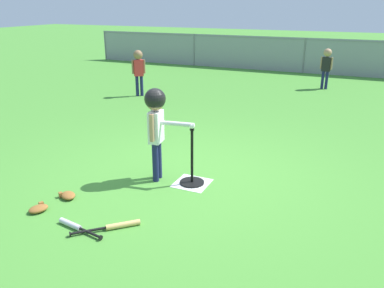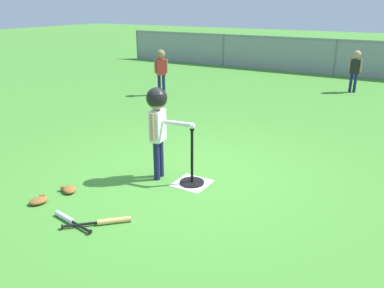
{
  "view_description": "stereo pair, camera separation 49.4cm",
  "coord_description": "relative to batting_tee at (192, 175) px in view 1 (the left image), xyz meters",
  "views": [
    {
      "loc": [
        2.01,
        -4.49,
        2.24
      ],
      "look_at": [
        0.1,
        -0.25,
        0.55
      ],
      "focal_mm": 36.52,
      "sensor_mm": 36.0,
      "label": 1
    },
    {
      "loc": [
        2.45,
        -4.26,
        2.24
      ],
      "look_at": [
        0.1,
        -0.25,
        0.55
      ],
      "focal_mm": 36.52,
      "sensor_mm": 36.0,
      "label": 2
    }
  ],
  "objects": [
    {
      "name": "fielder_deep_right",
      "position": [
        -3.3,
        4.11,
        0.61
      ],
      "size": [
        0.28,
        0.25,
        1.14
      ],
      "color": "#191E4C",
      "rests_on": "ground_plane"
    },
    {
      "name": "glove_near_bats",
      "position": [
        -1.21,
        -0.99,
        -0.09
      ],
      "size": [
        0.27,
        0.25,
        0.07
      ],
      "color": "brown",
      "rests_on": "ground_plane"
    },
    {
      "name": "baseball_on_tee",
      "position": [
        -0.0,
        0.0,
        0.66
      ],
      "size": [
        0.07,
        0.07,
        0.07
      ],
      "primitive_type": "sphere",
      "color": "white",
      "rests_on": "batting_tee"
    },
    {
      "name": "glove_by_plate",
      "position": [
        -1.29,
        -1.38,
        -0.09
      ],
      "size": [
        0.23,
        0.26,
        0.07
      ],
      "color": "brown",
      "rests_on": "ground_plane"
    },
    {
      "name": "fielder_deep_left",
      "position": [
        0.86,
        6.91,
        0.57
      ],
      "size": [
        0.32,
        0.21,
        1.09
      ],
      "color": "#191E4C",
      "rests_on": "ground_plane"
    },
    {
      "name": "spare_bat_silver",
      "position": [
        -0.68,
        -1.5,
        -0.1
      ],
      "size": [
        0.61,
        0.15,
        0.06
      ],
      "color": "silver",
      "rests_on": "ground_plane"
    },
    {
      "name": "outfield_fence",
      "position": [
        -0.1,
        9.31,
        0.49
      ],
      "size": [
        16.06,
        0.06,
        1.15
      ],
      "color": "slate",
      "rests_on": "ground_plane"
    },
    {
      "name": "spare_bat_wood",
      "position": [
        -0.28,
        -1.32,
        -0.1
      ],
      "size": [
        0.57,
        0.54,
        0.06
      ],
      "color": "#DBB266",
      "rests_on": "ground_plane"
    },
    {
      "name": "batter_child",
      "position": [
        -0.47,
        -0.07,
        0.76
      ],
      "size": [
        0.64,
        0.35,
        1.24
      ],
      "color": "#191E4C",
      "rests_on": "ground_plane"
    },
    {
      "name": "home_plate",
      "position": [
        -0.0,
        0.0,
        -0.12
      ],
      "size": [
        0.44,
        0.44,
        0.01
      ],
      "primitive_type": "cube",
      "color": "white",
      "rests_on": "ground_plane"
    },
    {
      "name": "ground_plane",
      "position": [
        -0.1,
        0.25,
        -0.13
      ],
      "size": [
        60.0,
        60.0,
        0.0
      ],
      "primitive_type": "plane",
      "color": "#478C33"
    },
    {
      "name": "batting_tee",
      "position": [
        0.0,
        0.0,
        0.0
      ],
      "size": [
        0.32,
        0.32,
        0.75
      ],
      "color": "black",
      "rests_on": "ground_plane"
    }
  ]
}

